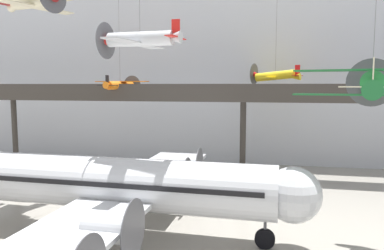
% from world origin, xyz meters
% --- Properties ---
extents(hangar_back_wall, '(140.00, 3.00, 25.65)m').
position_xyz_m(hangar_back_wall, '(0.00, 34.67, 12.83)').
color(hangar_back_wall, silver).
rests_on(hangar_back_wall, ground).
extents(mezzanine_walkway, '(110.00, 3.20, 10.61)m').
position_xyz_m(mezzanine_walkway, '(0.00, 25.91, 8.92)').
color(mezzanine_walkway, '#38332D').
rests_on(mezzanine_walkway, ground).
extents(airliner_silver_main, '(28.40, 32.19, 10.53)m').
position_xyz_m(airliner_silver_main, '(-7.53, 7.22, 3.62)').
color(airliner_silver_main, silver).
rests_on(airliner_silver_main, ground).
extents(suspended_plane_yellow_lowwing, '(6.12, 7.12, 11.08)m').
position_xyz_m(suspended_plane_yellow_lowwing, '(3.54, 28.67, 11.55)').
color(suspended_plane_yellow_lowwing, yellow).
extents(suspended_plane_cream_biplane, '(6.30, 7.33, 5.55)m').
position_xyz_m(suspended_plane_cream_biplane, '(-16.80, 12.43, 17.49)').
color(suspended_plane_cream_biplane, beige).
extents(suspended_plane_green_biplane, '(9.01, 7.47, 12.47)m').
position_xyz_m(suspended_plane_green_biplane, '(8.87, 6.97, 10.44)').
color(suspended_plane_green_biplane, '#1E6B33').
extents(suspended_plane_silver_racer, '(5.94, 7.26, 9.38)m').
position_xyz_m(suspended_plane_silver_racer, '(-5.69, 8.06, 13.58)').
color(suspended_plane_silver_racer, silver).
extents(suspended_plane_orange_highwing, '(7.04, 5.82, 12.36)m').
position_xyz_m(suspended_plane_orange_highwing, '(-14.46, 25.36, 10.51)').
color(suspended_plane_orange_highwing, orange).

